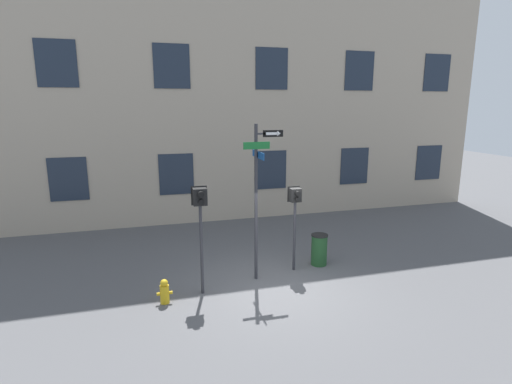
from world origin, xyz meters
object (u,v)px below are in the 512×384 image
object	(u,v)px
pedestrian_signal_right	(295,206)
trash_bin	(319,250)
pedestrian_signal_left	(200,210)
street_sign_pole	(258,189)
fire_hydrant	(165,292)

from	to	relation	value
pedestrian_signal_right	trash_bin	xyz separation A→B (m)	(0.89, 0.16, -1.49)
pedestrian_signal_left	pedestrian_signal_right	world-z (taller)	pedestrian_signal_left
pedestrian_signal_right	pedestrian_signal_left	bearing A→B (deg)	-164.89
trash_bin	pedestrian_signal_left	bearing A→B (deg)	-165.99
street_sign_pole	pedestrian_signal_right	size ratio (longest dim) A/B	1.72
pedestrian_signal_left	fire_hydrant	size ratio (longest dim) A/B	4.52
pedestrian_signal_right	trash_bin	world-z (taller)	pedestrian_signal_right
pedestrian_signal_right	trash_bin	size ratio (longest dim) A/B	2.60
fire_hydrant	trash_bin	size ratio (longest dim) A/B	0.65
pedestrian_signal_left	fire_hydrant	xyz separation A→B (m)	(-0.98, -0.27, -1.95)
street_sign_pole	pedestrian_signal_left	bearing A→B (deg)	-163.84
trash_bin	street_sign_pole	bearing A→B (deg)	-167.72
street_sign_pole	trash_bin	size ratio (longest dim) A/B	4.49
street_sign_pole	pedestrian_signal_left	world-z (taller)	street_sign_pole
pedestrian_signal_left	trash_bin	size ratio (longest dim) A/B	2.94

